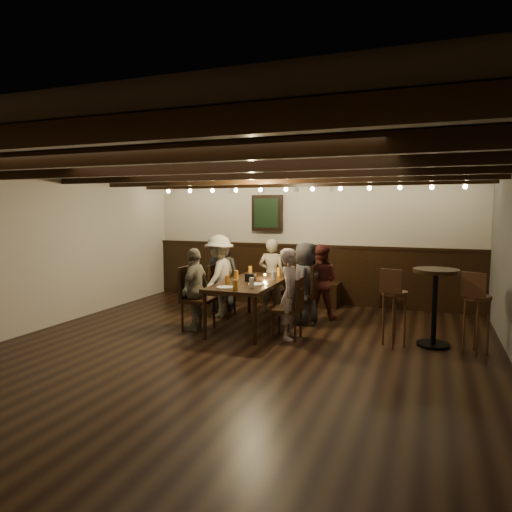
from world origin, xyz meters
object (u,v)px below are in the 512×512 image
at_px(person_left_near, 219,276).
at_px(bar_stool_left, 394,317).
at_px(high_top_table, 435,296).
at_px(dining_table, 252,285).
at_px(bar_stool_right, 476,323).
at_px(person_bench_right, 320,281).
at_px(chair_right_far, 288,320).
at_px(person_right_far, 291,294).
at_px(person_right_near, 305,283).
at_px(person_bench_left, 222,274).
at_px(chair_left_far, 197,310).
at_px(chair_left_near, 221,301).
at_px(chair_right_near, 303,305).
at_px(person_bench_centre, 272,276).
at_px(person_left_far, 195,289).

bearing_deg(person_left_near, bar_stool_left, 74.57).
relative_size(person_left_near, high_top_table, 1.34).
distance_m(dining_table, bar_stool_right, 3.18).
bearing_deg(person_bench_right, chair_right_far, 82.34).
distance_m(person_left_near, bar_stool_right, 3.99).
height_order(person_right_far, bar_stool_right, person_right_far).
distance_m(person_left_near, person_right_near, 1.50).
bearing_deg(person_bench_left, dining_table, 135.00).
xyz_separation_m(chair_left_far, bar_stool_left, (2.87, 0.19, 0.10)).
relative_size(chair_left_near, chair_right_near, 0.92).
bearing_deg(person_bench_left, bar_stool_right, 163.10).
relative_size(person_bench_left, person_bench_centre, 1.02).
xyz_separation_m(chair_left_near, bar_stool_right, (3.89, -0.66, 0.12)).
distance_m(chair_right_near, person_bench_centre, 1.01).
bearing_deg(chair_left_near, dining_table, 57.95).
xyz_separation_m(chair_right_far, bar_stool_right, (2.43, 0.19, 0.13)).
bearing_deg(chair_left_far, person_bench_centre, 154.35).
bearing_deg(high_top_table, chair_right_near, 164.30).
distance_m(chair_right_far, person_left_far, 1.51).
relative_size(dining_table, bar_stool_left, 1.83).
relative_size(dining_table, high_top_table, 1.86).
relative_size(person_left_near, bar_stool_left, 1.32).
height_order(person_bench_centre, bar_stool_left, person_bench_centre).
bearing_deg(person_left_far, chair_left_far, 90.00).
distance_m(chair_left_near, person_right_far, 1.76).
bearing_deg(chair_right_far, person_right_far, -90.00).
xyz_separation_m(chair_right_far, person_left_near, (-1.50, 0.85, 0.43)).
height_order(chair_left_far, bar_stool_left, bar_stool_left).
relative_size(person_right_near, person_right_far, 1.01).
bearing_deg(person_right_far, bar_stool_left, -85.92).
bearing_deg(chair_left_far, chair_right_far, 90.00).
xyz_separation_m(person_bench_centre, person_left_far, (-0.70, -1.52, -0.03)).
relative_size(person_bench_left, person_bench_right, 1.07).
distance_m(dining_table, chair_right_near, 0.93).
xyz_separation_m(high_top_table, bar_stool_left, (-0.50, -0.21, -0.29)).
bearing_deg(bar_stool_right, person_bench_left, -169.53).
xyz_separation_m(chair_left_near, person_right_far, (1.50, -0.85, 0.37)).
xyz_separation_m(chair_left_far, bar_stool_right, (3.86, 0.24, 0.10)).
bearing_deg(chair_left_near, chair_right_near, 90.00).
height_order(chair_right_near, person_right_near, person_right_near).
xyz_separation_m(chair_left_near, person_bench_left, (-0.20, 0.44, 0.40)).
xyz_separation_m(person_bench_right, person_right_near, (-0.14, -0.45, 0.03)).
xyz_separation_m(person_right_near, bar_stool_left, (1.42, -0.76, -0.26)).
bearing_deg(person_right_near, dining_table, 120.96).
height_order(person_left_near, person_right_near, person_left_near).
height_order(chair_left_far, person_bench_centre, person_bench_centre).
bearing_deg(person_bench_right, chair_right_near, 68.22).
relative_size(high_top_table, bar_stool_left, 0.99).
height_order(chair_left_near, chair_right_near, chair_right_near).
height_order(high_top_table, bar_stool_right, bar_stool_right).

